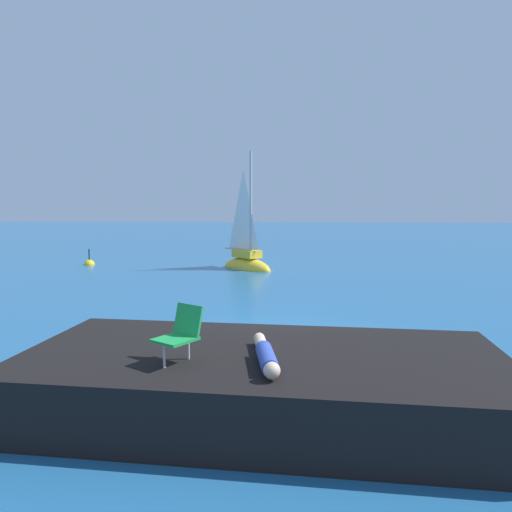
{
  "coord_description": "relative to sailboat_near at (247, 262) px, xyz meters",
  "views": [
    {
      "loc": [
        0.33,
        -10.77,
        3.15
      ],
      "look_at": [
        -0.98,
        9.69,
        0.96
      ],
      "focal_mm": 33.22,
      "sensor_mm": 36.0,
      "label": 1
    }
  ],
  "objects": [
    {
      "name": "ground_plane",
      "position": [
        1.65,
        -12.66,
        -0.34
      ],
      "size": [
        160.0,
        160.0,
        0.0
      ],
      "primitive_type": "plane",
      "color": "#236093"
    },
    {
      "name": "shore_ledge",
      "position": [
        1.64,
        -16.46,
        0.13
      ],
      "size": [
        7.47,
        3.86,
        0.94
      ],
      "primitive_type": "cube",
      "rotation": [
        0.0,
        0.0,
        -0.07
      ],
      "color": "black",
      "rests_on": "ground"
    },
    {
      "name": "boulder_seaward",
      "position": [
        1.99,
        -14.66,
        -0.34
      ],
      "size": [
        0.96,
        0.95,
        0.51
      ],
      "primitive_type": "cube",
      "rotation": [
        0.01,
        -0.16,
        2.36
      ],
      "color": "black",
      "rests_on": "ground"
    },
    {
      "name": "boulder_inland",
      "position": [
        0.87,
        -14.81,
        -0.34
      ],
      "size": [
        1.8,
        1.64,
        1.01
      ],
      "primitive_type": "cube",
      "rotation": [
        -0.05,
        0.18,
        2.59
      ],
      "color": "black",
      "rests_on": "ground"
    },
    {
      "name": "sailboat_near",
      "position": [
        0.0,
        0.0,
        0.0
      ],
      "size": [
        3.14,
        3.19,
        6.36
      ],
      "rotation": [
        0.0,
        0.0,
        5.48
      ],
      "color": "yellow",
      "rests_on": "ground"
    },
    {
      "name": "person_sunbather",
      "position": [
        1.7,
        -16.99,
        0.71
      ],
      "size": [
        0.45,
        1.75,
        0.25
      ],
      "rotation": [
        0.0,
        0.0,
        1.73
      ],
      "color": "#334CB2",
      "rests_on": "shore_ledge"
    },
    {
      "name": "beach_chair",
      "position": [
        0.5,
        -16.99,
        1.04
      ],
      "size": [
        0.73,
        0.76,
        0.8
      ],
      "rotation": [
        0.0,
        0.0,
        4.14
      ],
      "color": "green",
      "rests_on": "shore_ledge"
    },
    {
      "name": "marker_buoy",
      "position": [
        -8.52,
        1.02,
        -0.34
      ],
      "size": [
        0.56,
        0.56,
        1.13
      ],
      "color": "yellow",
      "rests_on": "ground"
    }
  ]
}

